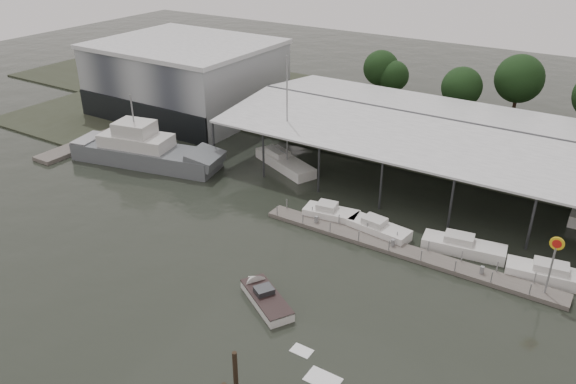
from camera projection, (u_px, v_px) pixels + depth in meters
The scene contains 15 objects.
ground at pixel (203, 255), 50.30m from camera, with size 200.00×200.00×0.00m, color black.
land_strip_far at pixel (390, 121), 81.88m from camera, with size 140.00×30.00×0.30m.
land_strip_west at pixel (134, 98), 92.03m from camera, with size 20.00×40.00×0.30m.
storage_warehouse at pixel (187, 77), 83.90m from camera, with size 24.50×20.50×10.50m.
covered_boat_shed at pixel (489, 133), 60.47m from camera, with size 58.24×24.00×6.96m.
trawler_dock at pixel (98, 139), 75.12m from camera, with size 3.00×18.00×0.50m.
floating_dock at pixel (403, 251), 50.55m from camera, with size 28.00×2.00×1.40m.
shell_fuel_sign at pixel (554, 255), 43.11m from camera, with size 1.10×0.18×5.55m.
grey_trawler at pixel (146, 151), 67.73m from camera, with size 19.66×8.64×8.84m.
white_sailboat at pixel (284, 162), 67.18m from camera, with size 9.65×6.19×13.72m.
speedboat_underway at pixel (264, 296), 44.32m from camera, with size 15.78×10.05×2.00m.
moored_cruiser_0 at pixel (331, 213), 55.90m from camera, with size 5.67×2.97×1.70m.
moored_cruiser_1 at pixel (378, 229), 53.22m from camera, with size 6.24×2.92×1.70m.
moored_cruiser_2 at pixel (463, 246), 50.49m from camera, with size 7.52×3.28×1.70m.
moored_cruiser_3 at pixel (555, 275), 46.44m from camera, with size 8.06×3.32×1.70m.
Camera 1 is at (29.22, -31.61, 27.71)m, focal length 35.00 mm.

